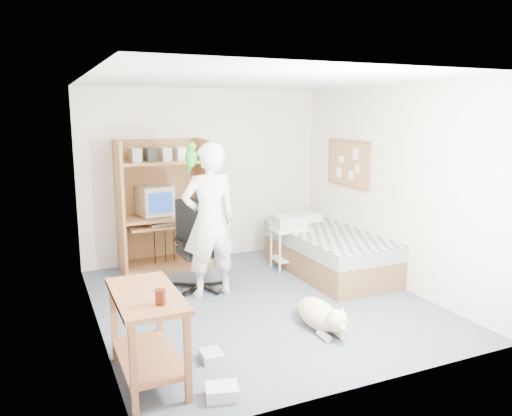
% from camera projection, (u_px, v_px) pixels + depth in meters
% --- Properties ---
extents(floor, '(4.00, 4.00, 0.00)m').
position_uv_depth(floor, '(260.00, 301.00, 5.80)').
color(floor, '#4A5465').
rests_on(floor, ground).
extents(wall_back, '(3.60, 0.02, 2.50)m').
position_uv_depth(wall_back, '(204.00, 175.00, 7.35)').
color(wall_back, silver).
rests_on(wall_back, floor).
extents(wall_right, '(0.02, 4.00, 2.50)m').
position_uv_depth(wall_right, '(390.00, 186.00, 6.28)').
color(wall_right, silver).
rests_on(wall_right, floor).
extents(wall_left, '(0.02, 4.00, 2.50)m').
position_uv_depth(wall_left, '(92.00, 208.00, 4.84)').
color(wall_left, silver).
rests_on(wall_left, floor).
extents(ceiling, '(3.60, 4.00, 0.02)m').
position_uv_depth(ceiling, '(261.00, 80.00, 5.33)').
color(ceiling, white).
rests_on(ceiling, wall_back).
extents(computer_hutch, '(1.20, 0.63, 1.80)m').
position_uv_depth(computer_hutch, '(163.00, 210.00, 6.92)').
color(computer_hutch, olive).
rests_on(computer_hutch, floor).
extents(bed, '(1.02, 2.02, 0.66)m').
position_uv_depth(bed, '(328.00, 252.00, 6.82)').
color(bed, brown).
rests_on(bed, floor).
extents(side_desk, '(0.50, 1.00, 0.75)m').
position_uv_depth(side_desk, '(147.00, 323.00, 4.01)').
color(side_desk, brown).
rests_on(side_desk, floor).
extents(corkboard, '(0.04, 0.94, 0.66)m').
position_uv_depth(corkboard, '(348.00, 164.00, 7.04)').
color(corkboard, olive).
rests_on(corkboard, wall_right).
extents(office_chair, '(0.62, 0.62, 1.10)m').
position_uv_depth(office_chair, '(198.00, 257.00, 6.19)').
color(office_chair, black).
rests_on(office_chair, floor).
extents(person, '(0.68, 0.46, 1.83)m').
position_uv_depth(person, '(210.00, 221.00, 5.84)').
color(person, white).
rests_on(person, floor).
extents(parrot, '(0.13, 0.23, 0.37)m').
position_uv_depth(parrot, '(191.00, 156.00, 5.62)').
color(parrot, '#189816').
rests_on(parrot, person).
extents(dog, '(0.32, 0.95, 0.36)m').
position_uv_depth(dog, '(320.00, 315.00, 5.02)').
color(dog, tan).
rests_on(dog, floor).
extents(printer_cart, '(0.52, 0.43, 0.58)m').
position_uv_depth(printer_cart, '(290.00, 242.00, 6.96)').
color(printer_cart, white).
rests_on(printer_cart, floor).
extents(printer, '(0.44, 0.35, 0.18)m').
position_uv_depth(printer, '(290.00, 222.00, 6.91)').
color(printer, beige).
rests_on(printer, printer_cart).
extents(crt_monitor, '(0.48, 0.50, 0.40)m').
position_uv_depth(crt_monitor, '(155.00, 200.00, 6.86)').
color(crt_monitor, beige).
rests_on(crt_monitor, computer_hutch).
extents(keyboard, '(0.47, 0.22, 0.03)m').
position_uv_depth(keyboard, '(167.00, 223.00, 6.81)').
color(keyboard, beige).
rests_on(keyboard, computer_hutch).
extents(pencil_cup, '(0.08, 0.08, 0.12)m').
position_uv_depth(pencil_cup, '(189.00, 210.00, 6.98)').
color(pencil_cup, gold).
rests_on(pencil_cup, computer_hutch).
extents(drink_glass, '(0.08, 0.08, 0.12)m').
position_uv_depth(drink_glass, '(160.00, 297.00, 3.71)').
color(drink_glass, '#42140A').
rests_on(drink_glass, side_desk).
extents(floor_box_a, '(0.29, 0.26, 0.10)m').
position_uv_depth(floor_box_a, '(222.00, 392.00, 3.83)').
color(floor_box_a, white).
rests_on(floor_box_a, floor).
extents(floor_box_b, '(0.19, 0.23, 0.08)m').
position_uv_depth(floor_box_b, '(211.00, 356.00, 4.41)').
color(floor_box_b, beige).
rests_on(floor_box_b, floor).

